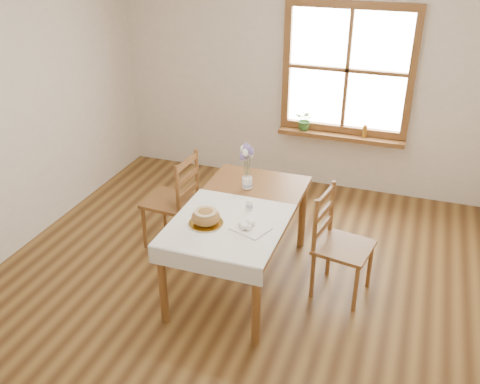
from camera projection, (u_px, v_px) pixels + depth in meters
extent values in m
plane|color=brown|center=(229.00, 298.00, 4.67)|extent=(5.00, 5.00, 0.00)
cube|color=beige|center=(303.00, 78.00, 6.16)|extent=(4.50, 0.10, 2.60)
cube|color=brown|center=(353.00, 5.00, 5.59)|extent=(1.46, 0.08, 0.08)
cube|color=brown|center=(342.00, 129.00, 6.23)|extent=(1.46, 0.08, 0.08)
cube|color=brown|center=(287.00, 65.00, 6.11)|extent=(0.08, 0.08, 1.30)
cube|color=brown|center=(412.00, 76.00, 5.71)|extent=(0.08, 0.08, 1.30)
cube|color=brown|center=(347.00, 70.00, 5.91)|extent=(0.04, 0.06, 1.30)
cube|color=brown|center=(347.00, 70.00, 5.91)|extent=(1.30, 0.06, 0.04)
cube|color=white|center=(348.00, 69.00, 5.94)|extent=(1.30, 0.01, 1.30)
cube|color=brown|center=(340.00, 136.00, 6.21)|extent=(1.46, 0.20, 0.05)
cube|color=brown|center=(240.00, 210.00, 4.58)|extent=(0.90, 1.60, 0.05)
cylinder|color=brown|center=(163.00, 286.00, 4.25)|extent=(0.07, 0.07, 0.70)
cylinder|color=brown|center=(256.00, 307.00, 4.02)|extent=(0.07, 0.07, 0.70)
cylinder|color=brown|center=(228.00, 202.00, 5.49)|extent=(0.07, 0.07, 0.70)
cylinder|color=brown|center=(302.00, 215.00, 5.26)|extent=(0.07, 0.07, 0.70)
cube|color=white|center=(228.00, 224.00, 4.32)|extent=(0.91, 0.99, 0.01)
cylinder|color=white|center=(206.00, 223.00, 4.30)|extent=(0.33, 0.33, 0.01)
ellipsoid|color=olive|center=(206.00, 216.00, 4.27)|extent=(0.23, 0.23, 0.13)
cube|color=white|center=(251.00, 228.00, 4.24)|extent=(0.33, 0.31, 0.01)
cylinder|color=white|center=(248.00, 205.00, 4.51)|extent=(0.05, 0.05, 0.08)
cylinder|color=white|center=(250.00, 205.00, 4.49)|extent=(0.06, 0.06, 0.10)
cylinder|color=white|center=(247.00, 183.00, 4.87)|extent=(0.12, 0.12, 0.10)
imported|color=#3A6C2B|center=(305.00, 122.00, 6.28)|extent=(0.27, 0.29, 0.19)
cylinder|color=#A0691D|center=(365.00, 131.00, 6.09)|extent=(0.05, 0.05, 0.15)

